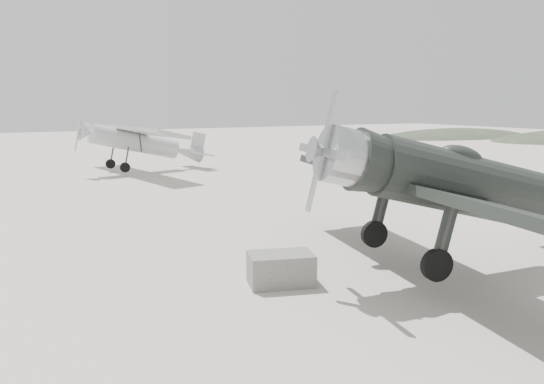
# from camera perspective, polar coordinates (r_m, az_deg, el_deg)

# --- Properties ---
(ground) EXTENTS (160.00, 160.00, 0.00)m
(ground) POSITION_cam_1_polar(r_m,az_deg,el_deg) (16.16, 1.59, -7.07)
(ground) COLOR #AFA69B
(ground) RESTS_ON ground
(hill_northeast) EXTENTS (32.00, 16.00, 5.20)m
(hill_northeast) POSITION_cam_1_polar(r_m,az_deg,el_deg) (78.77, 19.14, 5.65)
(hill_northeast) COLOR #313D2C
(hill_northeast) RESTS_ON ground
(lowwing_monoplane) EXTENTS (10.06, 13.96, 4.48)m
(lowwing_monoplane) POSITION_cam_1_polar(r_m,az_deg,el_deg) (15.20, 21.00, 0.41)
(lowwing_monoplane) COLOR black
(lowwing_monoplane) RESTS_ON ground
(highwing_monoplane) EXTENTS (9.12, 12.80, 3.61)m
(highwing_monoplane) POSITION_cam_1_polar(r_m,az_deg,el_deg) (36.75, -14.00, 5.58)
(highwing_monoplane) COLOR gray
(highwing_monoplane) RESTS_ON ground
(equipment_block) EXTENTS (1.86, 1.44, 0.82)m
(equipment_block) POSITION_cam_1_polar(r_m,az_deg,el_deg) (13.76, 0.96, -8.27)
(equipment_block) COLOR #5F5C58
(equipment_block) RESTS_ON ground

